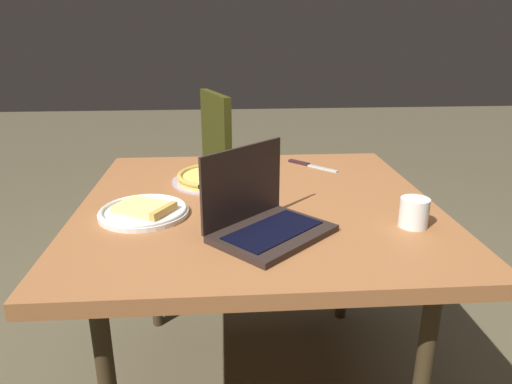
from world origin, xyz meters
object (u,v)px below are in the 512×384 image
object	(u,v)px
laptop	(263,216)
pizza_plate	(144,211)
chair_near	(198,173)
dining_table	(257,218)
drink_cup	(414,212)
pizza_tray	(217,177)
table_knife	(308,165)

from	to	relation	value
laptop	pizza_plate	xyz separation A→B (m)	(-0.33, 0.15, -0.03)
pizza_plate	chair_near	bearing A→B (deg)	84.16
laptop	chair_near	bearing A→B (deg)	101.13
dining_table	drink_cup	bearing A→B (deg)	-29.02
laptop	drink_cup	distance (m)	0.41
dining_table	chair_near	size ratio (longest dim) A/B	1.17
dining_table	laptop	bearing A→B (deg)	-91.01
laptop	drink_cup	xyz separation A→B (m)	(0.41, 0.02, -0.01)
drink_cup	pizza_plate	bearing A→B (deg)	169.97
laptop	chair_near	xyz separation A→B (m)	(-0.23, 1.16, -0.24)
dining_table	laptop	xyz separation A→B (m)	(-0.00, -0.24, 0.11)
dining_table	pizza_tray	size ratio (longest dim) A/B	3.48
dining_table	drink_cup	world-z (taller)	drink_cup
dining_table	chair_near	bearing A→B (deg)	104.21
pizza_plate	pizza_tray	size ratio (longest dim) A/B	0.82
dining_table	laptop	distance (m)	0.26
pizza_plate	chair_near	world-z (taller)	chair_near
dining_table	drink_cup	size ratio (longest dim) A/B	13.53
chair_near	pizza_plate	bearing A→B (deg)	-95.84
laptop	pizza_plate	world-z (taller)	laptop
chair_near	table_knife	bearing A→B (deg)	-49.72
drink_cup	chair_near	size ratio (longest dim) A/B	0.09
drink_cup	table_knife	bearing A→B (deg)	106.91
dining_table	chair_near	xyz separation A→B (m)	(-0.23, 0.92, -0.13)
pizza_plate	pizza_tray	xyz separation A→B (m)	(0.21, 0.30, 0.00)
pizza_plate	pizza_tray	bearing A→B (deg)	55.20
pizza_tray	table_knife	xyz separation A→B (m)	(0.36, 0.17, -0.01)
table_knife	pizza_tray	bearing A→B (deg)	-153.95
pizza_plate	table_knife	bearing A→B (deg)	40.01
dining_table	table_knife	bearing A→B (deg)	59.01
laptop	pizza_plate	size ratio (longest dim) A/B	1.41
pizza_tray	drink_cup	distance (m)	0.69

